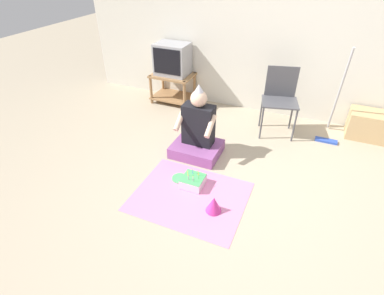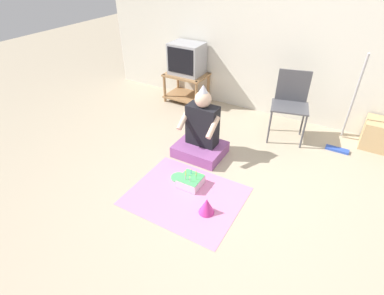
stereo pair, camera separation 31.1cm
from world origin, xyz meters
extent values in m
plane|color=tan|center=(0.00, 0.00, 0.00)|extent=(16.00, 16.00, 0.00)
cube|color=beige|center=(0.00, 2.19, 1.27)|extent=(6.40, 0.06, 2.55)
cube|color=#997047|center=(-1.66, 1.92, 0.45)|extent=(0.66, 0.48, 0.03)
cube|color=#997047|center=(-1.66, 1.92, 0.08)|extent=(0.66, 0.48, 0.02)
cylinder|color=#997047|center=(-1.96, 1.72, 0.23)|extent=(0.04, 0.04, 0.47)
cylinder|color=#997047|center=(-1.36, 1.72, 0.23)|extent=(0.04, 0.04, 0.47)
cylinder|color=#997047|center=(-1.96, 2.13, 0.23)|extent=(0.04, 0.04, 0.47)
cylinder|color=#997047|center=(-1.36, 2.13, 0.23)|extent=(0.04, 0.04, 0.47)
cube|color=#99999E|center=(-1.66, 1.94, 0.71)|extent=(0.51, 0.39, 0.48)
cube|color=black|center=(-1.66, 1.74, 0.72)|extent=(0.45, 0.01, 0.38)
cube|color=#4C4C51|center=(0.10, 1.55, 0.47)|extent=(0.54, 0.48, 0.02)
cube|color=#4C4C51|center=(0.05, 1.72, 0.68)|extent=(0.40, 0.12, 0.42)
cylinder|color=#4C4C51|center=(-0.06, 1.33, 0.24)|extent=(0.02, 0.02, 0.47)
cylinder|color=#4C4C51|center=(0.34, 1.43, 0.24)|extent=(0.02, 0.02, 0.47)
cylinder|color=#4C4C51|center=(-0.15, 1.66, 0.24)|extent=(0.02, 0.02, 0.47)
cylinder|color=#4C4C51|center=(0.26, 1.76, 0.24)|extent=(0.02, 0.02, 0.47)
cube|color=#2D4CB2|center=(0.77, 1.60, 0.01)|extent=(0.28, 0.09, 0.03)
cylinder|color=#B7B7BC|center=(0.77, 1.79, 0.64)|extent=(0.03, 0.40, 1.22)
cube|color=#8C4C8C|center=(-0.71, 0.66, 0.07)|extent=(0.58, 0.49, 0.14)
cube|color=black|center=(-0.71, 0.71, 0.39)|extent=(0.37, 0.19, 0.51)
sphere|color=beige|center=(-0.71, 0.71, 0.73)|extent=(0.19, 0.19, 0.19)
cone|color=silver|center=(-0.71, 0.71, 0.86)|extent=(0.11, 0.11, 0.09)
cylinder|color=beige|center=(-0.91, 0.59, 0.47)|extent=(0.06, 0.26, 0.21)
cylinder|color=beige|center=(-0.52, 0.59, 0.47)|extent=(0.06, 0.26, 0.21)
cube|color=pink|center=(-0.48, -0.09, 0.00)|extent=(1.15, 0.94, 0.01)
cube|color=silver|center=(-0.52, 0.08, 0.05)|extent=(0.23, 0.23, 0.10)
cube|color=#4CB266|center=(-0.52, 0.08, 0.11)|extent=(0.23, 0.23, 0.01)
cylinder|color=#66C666|center=(-0.45, 0.09, 0.13)|extent=(0.01, 0.01, 0.07)
sphere|color=#FFCC4C|center=(-0.45, 0.09, 0.17)|extent=(0.01, 0.01, 0.01)
cylinder|color=yellow|center=(-0.48, 0.14, 0.13)|extent=(0.01, 0.01, 0.07)
sphere|color=#FFCC4C|center=(-0.48, 0.14, 0.17)|extent=(0.01, 0.01, 0.01)
cylinder|color=#4C7FE5|center=(-0.54, 0.14, 0.13)|extent=(0.01, 0.01, 0.07)
sphere|color=#FFCC4C|center=(-0.54, 0.14, 0.17)|extent=(0.01, 0.01, 0.01)
cylinder|color=yellow|center=(-0.58, 0.09, 0.13)|extent=(0.01, 0.01, 0.07)
sphere|color=#FFCC4C|center=(-0.58, 0.09, 0.17)|extent=(0.01, 0.01, 0.01)
cylinder|color=#E58CCC|center=(-0.55, 0.03, 0.13)|extent=(0.01, 0.01, 0.07)
sphere|color=#FFCC4C|center=(-0.55, 0.03, 0.17)|extent=(0.01, 0.01, 0.01)
cylinder|color=#E58CCC|center=(-0.49, 0.03, 0.13)|extent=(0.01, 0.01, 0.07)
sphere|color=#FFCC4C|center=(-0.49, 0.03, 0.17)|extent=(0.01, 0.01, 0.01)
cone|color=#CC338C|center=(-0.18, -0.19, 0.09)|extent=(0.16, 0.16, 0.17)
cylinder|color=#4CB266|center=(-0.70, 0.12, 0.01)|extent=(0.17, 0.17, 0.01)
camera|label=1|loc=(0.46, -2.20, 2.18)|focal=28.00mm
camera|label=2|loc=(0.74, -2.06, 2.18)|focal=28.00mm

